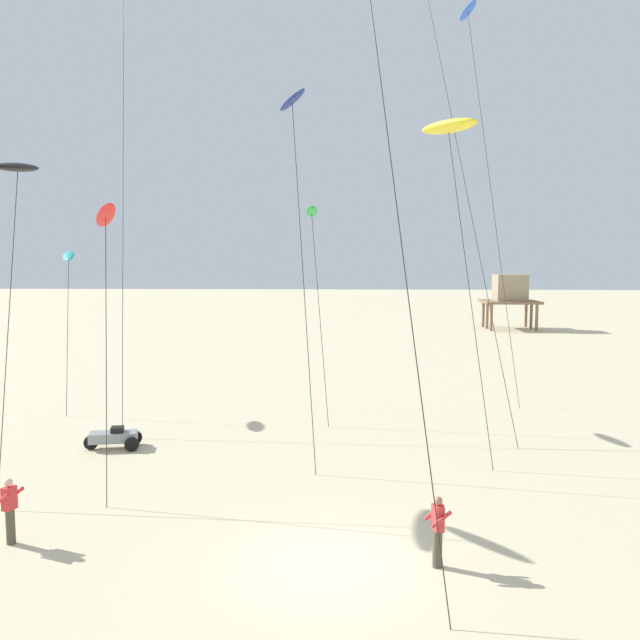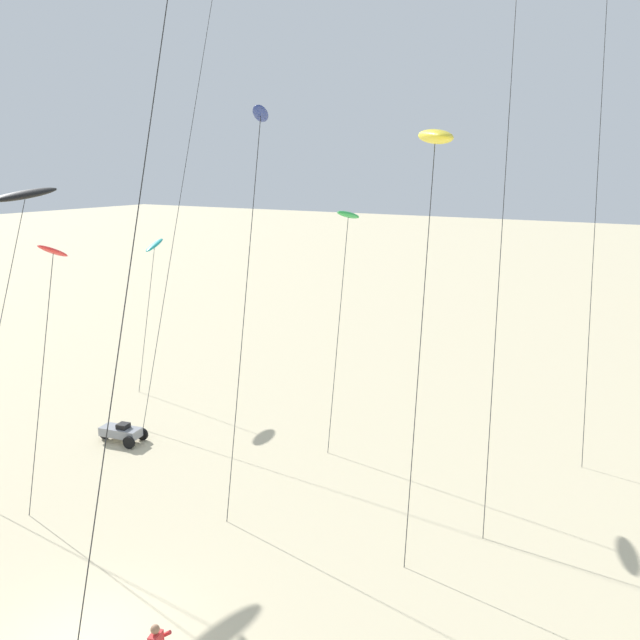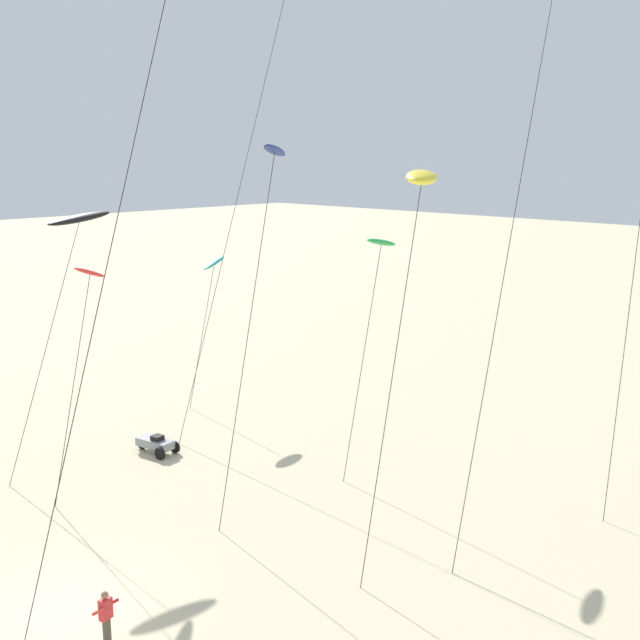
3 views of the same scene
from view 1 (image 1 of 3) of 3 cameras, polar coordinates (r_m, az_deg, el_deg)
ground_plane at (r=16.08m, az=0.76°, el=-20.67°), size 260.00×260.00×0.00m
kite_yellow at (r=25.98m, az=11.22°, el=16.25°), size 2.41×5.54×12.34m
kite_teal at (r=33.04m, az=-21.20°, el=5.16°), size 1.38×3.41×7.55m
kite_navy at (r=24.99m, az=-2.42°, el=18.09°), size 1.75×4.78×13.16m
kite_green at (r=29.94m, az=-0.72°, el=9.29°), size 1.19×4.12×9.46m
kite_blue at (r=39.42m, az=12.91°, el=24.49°), size 2.20×7.40×20.74m
kite_red at (r=21.32m, az=-18.30°, el=8.40°), size 1.43×3.39×8.81m
kite_black at (r=24.47m, az=-25.01°, el=11.93°), size 1.65×5.89×10.45m
kite_flyer_nearest at (r=15.84m, az=10.28°, el=-17.63°), size 0.62×0.64×1.67m
kite_flyer_middle at (r=18.41m, az=-25.57°, el=-14.73°), size 0.65×0.67×1.67m
stilt_house at (r=67.10m, az=16.32°, el=2.40°), size 5.42×4.68×5.42m
beach_buggy at (r=25.71m, az=-17.57°, el=-9.78°), size 2.12×1.19×0.82m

